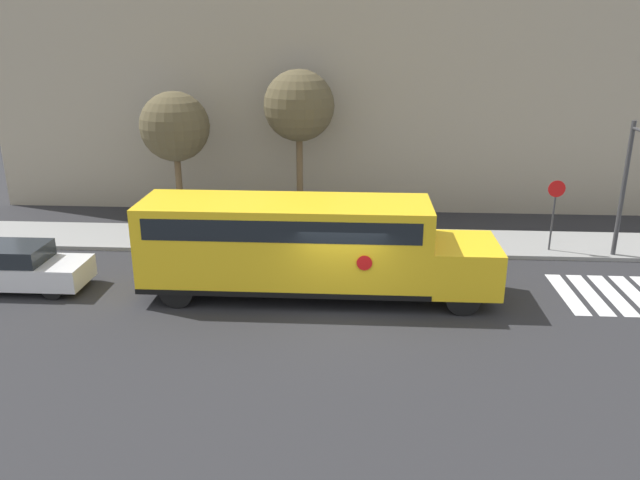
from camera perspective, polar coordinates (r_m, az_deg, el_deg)
ground_plane at (r=18.29m, az=1.97°, el=-6.90°), size 60.00×60.00×0.00m
sidewalk_strip at (r=24.29m, az=2.41°, el=-0.08°), size 44.00×3.00×0.15m
building_backdrop at (r=29.54m, az=2.86°, el=15.10°), size 32.00×4.00×12.06m
crosswalk_stripes at (r=21.66m, az=25.16°, el=-4.55°), size 3.30×3.20×0.01m
school_bus at (r=18.98m, az=-1.70°, el=-0.26°), size 10.77×2.57×3.03m
parked_car at (r=22.08m, az=-26.16°, el=-2.24°), size 4.46×1.71×1.47m
stop_sign at (r=24.11m, az=20.62°, el=2.81°), size 0.61×0.10×2.79m
tree_near_sidewalk at (r=26.14m, az=-1.94°, el=12.11°), size 2.93×2.93×6.38m
tree_far_sidewalk at (r=26.47m, az=-13.14°, el=10.02°), size 2.84×2.84×5.55m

